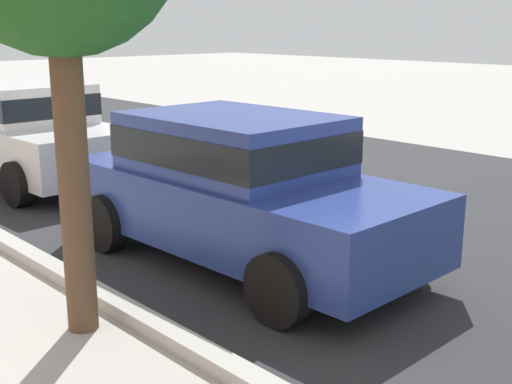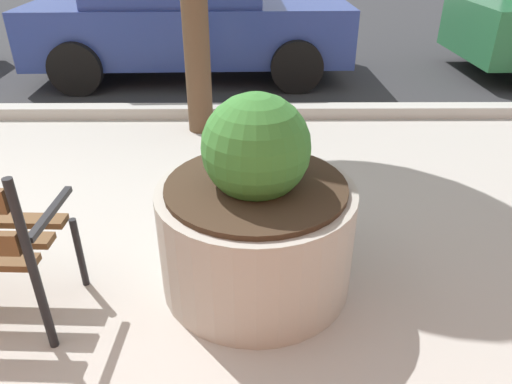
% 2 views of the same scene
% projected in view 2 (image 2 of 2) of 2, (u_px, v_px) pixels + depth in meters
% --- Properties ---
extents(street_surface, '(60.00, 9.00, 0.01)m').
position_uv_depth(street_surface, '(153.00, 32.00, 9.26)').
color(street_surface, '#2D2D30').
rests_on(street_surface, ground).
extents(curb_stone, '(60.00, 0.20, 0.12)m').
position_uv_depth(curb_stone, '(76.00, 111.00, 5.23)').
color(curb_stone, '#B2AFA8').
rests_on(curb_stone, ground).
extents(concrete_planter, '(1.09, 1.09, 1.14)m').
position_uv_depth(concrete_planter, '(256.00, 219.00, 2.66)').
color(concrete_planter, '#A8A399').
rests_on(concrete_planter, ground).
extents(parked_car_blue, '(4.15, 2.01, 1.56)m').
position_uv_depth(parked_car_blue, '(186.00, 11.00, 6.30)').
color(parked_car_blue, navy).
rests_on(parked_car_blue, ground).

